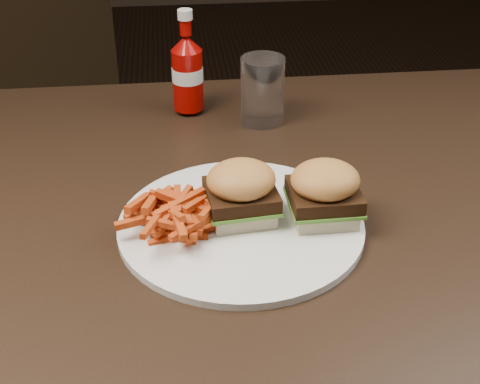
{
  "coord_description": "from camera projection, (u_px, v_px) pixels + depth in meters",
  "views": [
    {
      "loc": [
        -0.04,
        -0.82,
        1.26
      ],
      "look_at": [
        0.04,
        -0.1,
        0.8
      ],
      "focal_mm": 50.0,
      "sensor_mm": 36.0,
      "label": 1
    }
  ],
  "objects": [
    {
      "name": "fries_pile",
      "position": [
        179.0,
        214.0,
        0.85
      ],
      "size": [
        0.12,
        0.12,
        0.05
      ],
      "primitive_type": null,
      "rotation": [
        0.0,
        0.0,
        -0.07
      ],
      "color": "#BD3E20",
      "rests_on": "plate"
    },
    {
      "name": "sandwich_half_a",
      "position": [
        241.0,
        210.0,
        0.88
      ],
      "size": [
        0.09,
        0.08,
        0.02
      ],
      "primitive_type": "cube",
      "rotation": [
        0.0,
        0.0,
        0.1
      ],
      "color": "beige",
      "rests_on": "plate"
    },
    {
      "name": "sandwich_half_b",
      "position": [
        323.0,
        211.0,
        0.88
      ],
      "size": [
        0.08,
        0.08,
        0.02
      ],
      "primitive_type": "cube",
      "rotation": [
        0.0,
        0.0,
        0.01
      ],
      "color": "beige",
      "rests_on": "plate"
    },
    {
      "name": "tumbler",
      "position": [
        262.0,
        91.0,
        1.12
      ],
      "size": [
        0.09,
        0.09,
        0.12
      ],
      "primitive_type": "cylinder",
      "rotation": [
        0.0,
        0.0,
        0.26
      ],
      "color": "white",
      "rests_on": "dining_table"
    },
    {
      "name": "dining_table",
      "position": [
        207.0,
        200.0,
        0.97
      ],
      "size": [
        1.2,
        0.8,
        0.04
      ],
      "primitive_type": "cube",
      "color": "black",
      "rests_on": "ground"
    },
    {
      "name": "plate",
      "position": [
        241.0,
        225.0,
        0.88
      ],
      "size": [
        0.32,
        0.32,
        0.01
      ],
      "primitive_type": "cylinder",
      "color": "white",
      "rests_on": "dining_table"
    },
    {
      "name": "ketchup_bottle",
      "position": [
        188.0,
        80.0,
        1.15
      ],
      "size": [
        0.06,
        0.06,
        0.11
      ],
      "primitive_type": "cylinder",
      "rotation": [
        0.0,
        0.0,
        -0.16
      ],
      "color": "#940604",
      "rests_on": "dining_table"
    },
    {
      "name": "chair_far",
      "position": [
        21.0,
        116.0,
        1.9
      ],
      "size": [
        0.61,
        0.61,
        0.04
      ],
      "primitive_type": "cube",
      "rotation": [
        0.0,
        0.0,
        3.56
      ],
      "color": "black",
      "rests_on": "ground"
    }
  ]
}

